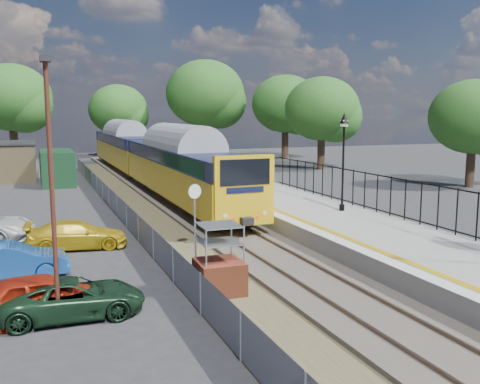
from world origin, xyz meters
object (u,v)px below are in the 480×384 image
car_blue (10,261)px  car_yellow (77,235)px  train (146,154)px  car_green (73,298)px  speed_sign (195,207)px  brick_plinth (219,261)px  car_red (42,296)px  carpark_lamp (51,177)px  victorian_lamp_north (344,139)px

car_blue → car_yellow: bearing=-37.2°
train → car_blue: bearing=-112.4°
car_green → speed_sign: bearing=-43.2°
brick_plinth → speed_sign: speed_sign is taller
car_red → carpark_lamp: bearing=-156.5°
car_red → brick_plinth: bearing=-92.6°
train → speed_sign: 21.61m
brick_plinth → car_green: brick_plinth is taller
train → car_yellow: bearing=-109.7°
car_blue → victorian_lamp_north: bearing=-81.3°
victorian_lamp_north → car_yellow: 12.63m
car_red → car_blue: 4.17m
victorian_lamp_north → speed_sign: victorian_lamp_north is taller
brick_plinth → car_blue: 7.22m
car_blue → train: bearing=-23.9°
train → car_green: 27.59m
speed_sign → car_red: 7.64m
carpark_lamp → car_yellow: carpark_lamp is taller
carpark_lamp → car_yellow: size_ratio=1.73×
train → speed_sign: size_ratio=14.70×
train → car_red: 27.63m
car_green → car_red: (-0.79, 0.19, 0.09)m
brick_plinth → car_green: 4.35m
victorian_lamp_north → train: (-5.30, 19.64, -1.96)m
train → speed_sign: (-2.50, -21.46, -0.46)m
car_green → car_red: car_red is taller
train → car_blue: train is taller
car_red → car_yellow: (1.51, 7.43, -0.05)m
train → brick_plinth: size_ratio=18.39×
victorian_lamp_north → car_yellow: victorian_lamp_north is taller
car_green → car_blue: 4.59m
car_yellow → victorian_lamp_north: bearing=-86.9°
speed_sign → victorian_lamp_north: bearing=-1.2°
car_yellow → speed_sign: bearing=-114.5°
brick_plinth → car_red: brick_plinth is taller
victorian_lamp_north → car_blue: (-14.46, -2.59, -3.68)m
victorian_lamp_north → carpark_lamp: bearing=-150.6°
speed_sign → carpark_lamp: (-5.38, -5.60, 2.05)m
car_green → brick_plinth: bearing=-85.1°
brick_plinth → car_blue: size_ratio=0.60×
speed_sign → brick_plinth: bearing=-112.2°
victorian_lamp_north → carpark_lamp: 15.13m
victorian_lamp_north → carpark_lamp: (-13.18, -7.42, -0.37)m
victorian_lamp_north → car_blue: bearing=-169.8°
carpark_lamp → car_red: 3.41m
car_green → car_red: size_ratio=1.05×
train → carpark_lamp: size_ratio=5.93×
car_red → car_blue: car_red is taller
brick_plinth → car_yellow: 8.20m
victorian_lamp_north → car_blue: size_ratio=1.23×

